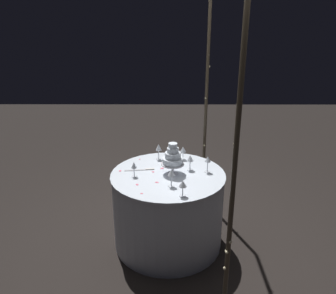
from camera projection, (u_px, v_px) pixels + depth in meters
ground_plane at (168, 241)px, 3.52m from camera, size 12.00×12.00×0.00m
decorative_arch at (218, 93)px, 2.95m from camera, size 1.87×0.06×2.49m
main_table at (168, 209)px, 3.38m from camera, size 1.11×1.11×0.78m
tiered_cake at (173, 158)px, 3.18m from camera, size 0.22×0.22×0.31m
wine_glass_0 at (171, 173)px, 2.95m from camera, size 0.07×0.07×0.16m
wine_glass_1 at (134, 166)px, 3.15m from camera, size 0.06×0.06×0.15m
wine_glass_2 at (190, 159)px, 3.28m from camera, size 0.07×0.07×0.16m
wine_glass_3 at (208, 160)px, 3.24m from camera, size 0.06×0.06×0.16m
wine_glass_4 at (183, 150)px, 3.53m from camera, size 0.06×0.06×0.15m
wine_glass_5 at (159, 148)px, 3.53m from camera, size 0.06×0.06×0.17m
wine_glass_6 at (183, 185)px, 2.79m from camera, size 0.07×0.07×0.14m
cake_knife at (141, 170)px, 3.32m from camera, size 0.06×0.30×0.01m
rose_petal_0 at (178, 160)px, 3.54m from camera, size 0.04×0.04×0.00m
rose_petal_1 at (120, 171)px, 3.30m from camera, size 0.04×0.03×0.00m
rose_petal_2 at (157, 182)px, 3.07m from camera, size 0.04×0.04×0.00m
rose_petal_3 at (137, 185)px, 3.03m from camera, size 0.04×0.04×0.00m
rose_petal_4 at (162, 168)px, 3.36m from camera, size 0.04×0.05×0.00m
rose_petal_5 at (142, 193)px, 2.87m from camera, size 0.02×0.03×0.00m
rose_petal_6 at (181, 165)px, 3.43m from camera, size 0.05×0.05×0.00m
rose_petal_7 at (140, 159)px, 3.57m from camera, size 0.03×0.03×0.00m
rose_petal_8 at (153, 172)px, 3.28m from camera, size 0.04×0.04×0.00m
rose_petal_9 at (162, 163)px, 3.48m from camera, size 0.04×0.03×0.00m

